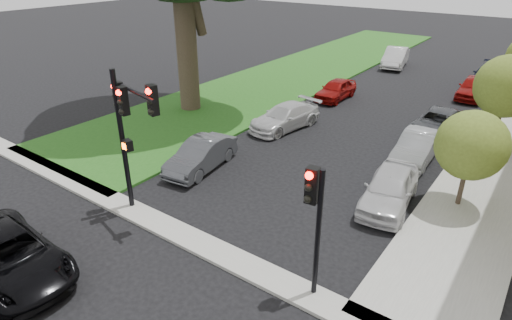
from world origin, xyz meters
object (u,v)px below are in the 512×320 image
Objects in this scene: car_parked_1 at (417,147)px; car_parked_4 at (489,76)px; car_parked_0 at (390,188)px; car_parked_5 at (201,155)px; car_parked_2 at (439,123)px; traffic_signal_main at (128,119)px; car_parked_6 at (285,117)px; car_cross_near at (8,256)px; car_parked_3 at (473,87)px; small_tree_b at (507,87)px; car_parked_9 at (395,57)px; small_tree_a at (471,145)px; traffic_signal_secondary at (315,210)px; car_parked_7 at (336,89)px.

car_parked_4 is at bearing 87.21° from car_parked_1.
car_parked_5 is at bearing -174.13° from car_parked_0.
car_parked_2 is 11.98m from car_parked_4.
car_parked_2 is 1.16× the size of car_parked_5.
traffic_signal_main is 10.74m from car_parked_6.
car_parked_0 reaches higher than car_cross_near.
car_parked_3 is at bearing -11.18° from car_cross_near.
car_parked_0 reaches higher than car_parked_2.
small_tree_b is 5.46m from car_parked_1.
car_parked_2 is 15.34m from car_parked_9.
traffic_signal_main reaches higher than car_parked_2.
car_parked_3 is at bearing -48.29° from car_parked_9.
small_tree_b is at bearing -78.28° from car_parked_4.
car_parked_2 is at bearing -91.12° from car_parked_4.
car_cross_near is at bearing -134.14° from car_parked_0.
car_parked_0 is 0.89× the size of car_parked_9.
car_parked_4 is (-2.33, 18.85, -1.82)m from small_tree_a.
traffic_signal_secondary is at bearing -90.31° from car_parked_1.
small_tree_b is at bearing 38.84° from car_parked_5.
car_parked_6 is at bearing 3.44° from car_cross_near.
car_parked_0 reaches higher than car_parked_7.
small_tree_a is at bearing -51.77° from car_parked_1.
car_parked_2 is (-0.06, 3.82, -0.03)m from car_parked_1.
small_tree_a is 0.76× the size of car_cross_near.
car_parked_6 is at bearing 90.83° from traffic_signal_main.
car_parked_7 is (-7.27, -5.60, -0.07)m from car_parked_3.
car_cross_near is 31.76m from car_parked_4.
car_parked_9 is at bearing 3.91° from car_cross_near.
car_parked_9 is (-7.53, 27.86, -2.00)m from traffic_signal_secondary.
small_tree_a is at bearing -75.38° from car_parked_9.
car_parked_7 is (0.05, 21.32, -0.04)m from car_cross_near.
car_parked_1 is at bearing -21.87° from car_cross_near.
car_parked_1 is at bearing -78.43° from car_parked_9.
small_tree_a reaches higher than car_parked_7.
car_parked_4 is at bearing 74.95° from car_parked_6.
car_parked_5 is 23.88m from car_parked_9.
car_cross_near is at bearing -107.08° from car_parked_3.
traffic_signal_secondary reaches higher than car_parked_9.
traffic_signal_secondary is 9.12m from car_cross_near.
car_parked_2 is at bearing 38.98° from car_parked_6.
car_parked_2 is at bearing 64.04° from traffic_signal_main.
car_parked_5 is at bearing 152.91° from traffic_signal_secondary.
car_cross_near is 8.56m from car_parked_5.
traffic_signal_secondary is at bearing -84.80° from car_parked_2.
car_parked_0 is 4.58m from car_parked_1.
car_parked_5 is at bearing -161.16° from small_tree_a.
car_parked_5 is (-7.87, -1.93, -0.05)m from car_parked_0.
small_tree_b is 1.11× the size of car_parked_5.
traffic_signal_main reaches higher than traffic_signal_secondary.
car_parked_0 is 20.36m from car_parked_4.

